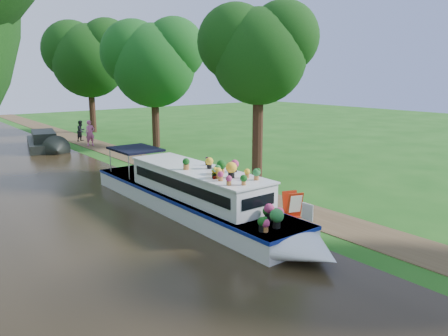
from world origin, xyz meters
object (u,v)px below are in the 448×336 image
Objects in this scene: plant_boat at (198,194)px; sandwich_board at (293,206)px; second_boat at (44,142)px; pedestrian_dark at (81,131)px; pedestrian_pink at (90,133)px.

plant_boat reaches higher than sandwich_board.
plant_boat is at bearing 156.47° from sandwich_board.
plant_boat is 19.42m from second_boat.
second_boat is 22.08m from sandwich_board.
pedestrian_dark reaches higher than sandwich_board.
plant_boat is 1.92× the size of second_boat.
second_boat is at bearing 90.61° from plant_boat.
plant_boat is at bearing -130.24° from pedestrian_dark.
sandwich_board is at bearing -92.86° from pedestrian_pink.
plant_boat reaches higher than pedestrian_pink.
pedestrian_pink reaches higher than second_boat.
pedestrian_pink is 2.70m from pedestrian_dark.
second_boat is 4.19× the size of pedestrian_dark.
second_boat is at bearing 164.26° from pedestrian_pink.
pedestrian_dark is (0.58, 23.79, 0.39)m from sandwich_board.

